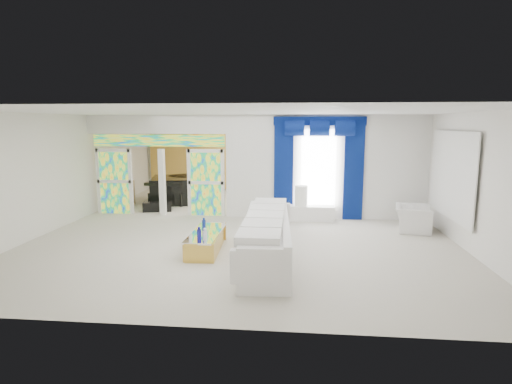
# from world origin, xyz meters

# --- Properties ---
(floor) EXTENTS (12.00, 12.00, 0.00)m
(floor) POSITION_xyz_m (0.00, 0.00, 0.00)
(floor) COLOR #B7AF9E
(floor) RESTS_ON ground
(dividing_wall) EXTENTS (5.70, 0.18, 3.00)m
(dividing_wall) POSITION_xyz_m (2.15, 1.00, 1.50)
(dividing_wall) COLOR white
(dividing_wall) RESTS_ON ground
(dividing_header) EXTENTS (4.30, 0.18, 0.55)m
(dividing_header) POSITION_xyz_m (-2.85, 1.00, 2.73)
(dividing_header) COLOR white
(dividing_header) RESTS_ON dividing_wall
(stained_panel_left) EXTENTS (0.95, 0.04, 2.00)m
(stained_panel_left) POSITION_xyz_m (-4.28, 1.00, 1.00)
(stained_panel_left) COLOR #994C3F
(stained_panel_left) RESTS_ON ground
(stained_panel_right) EXTENTS (0.95, 0.04, 2.00)m
(stained_panel_right) POSITION_xyz_m (-1.42, 1.00, 1.00)
(stained_panel_right) COLOR #994C3F
(stained_panel_right) RESTS_ON ground
(stained_transom) EXTENTS (4.00, 0.05, 0.35)m
(stained_transom) POSITION_xyz_m (-2.85, 1.00, 2.25)
(stained_transom) COLOR #994C3F
(stained_transom) RESTS_ON dividing_header
(window_pane) EXTENTS (1.00, 0.02, 2.30)m
(window_pane) POSITION_xyz_m (1.90, 0.90, 1.45)
(window_pane) COLOR white
(window_pane) RESTS_ON dividing_wall
(blue_drape_left) EXTENTS (0.55, 0.10, 2.80)m
(blue_drape_left) POSITION_xyz_m (0.90, 0.87, 1.40)
(blue_drape_left) COLOR #030744
(blue_drape_left) RESTS_ON ground
(blue_drape_right) EXTENTS (0.55, 0.10, 2.80)m
(blue_drape_right) POSITION_xyz_m (2.90, 0.87, 1.40)
(blue_drape_right) COLOR #030744
(blue_drape_right) RESTS_ON ground
(blue_pelmet) EXTENTS (2.60, 0.12, 0.25)m
(blue_pelmet) POSITION_xyz_m (1.90, 0.87, 2.82)
(blue_pelmet) COLOR #030744
(blue_pelmet) RESTS_ON dividing_wall
(wall_mirror) EXTENTS (0.04, 2.70, 1.90)m
(wall_mirror) POSITION_xyz_m (4.94, -1.00, 1.55)
(wall_mirror) COLOR white
(wall_mirror) RESTS_ON ground
(gold_curtains) EXTENTS (9.70, 0.12, 2.90)m
(gold_curtains) POSITION_xyz_m (0.00, 5.90, 1.50)
(gold_curtains) COLOR #B97B2C
(gold_curtains) RESTS_ON ground
(white_sofa) EXTENTS (1.11, 4.20, 0.79)m
(white_sofa) POSITION_xyz_m (0.68, -2.81, 0.40)
(white_sofa) COLOR white
(white_sofa) RESTS_ON ground
(coffee_table) EXTENTS (0.69, 1.81, 0.40)m
(coffee_table) POSITION_xyz_m (-0.67, -2.51, 0.20)
(coffee_table) COLOR gold
(coffee_table) RESTS_ON ground
(console_table) EXTENTS (1.29, 0.42, 0.43)m
(console_table) POSITION_xyz_m (1.72, 0.59, 0.21)
(console_table) COLOR white
(console_table) RESTS_ON ground
(table_lamp) EXTENTS (0.36, 0.36, 0.58)m
(table_lamp) POSITION_xyz_m (1.42, 0.59, 0.72)
(table_lamp) COLOR white
(table_lamp) RESTS_ON console_table
(armchair) EXTENTS (1.08, 1.17, 0.65)m
(armchair) POSITION_xyz_m (4.29, -0.33, 0.33)
(armchair) COLOR white
(armchair) RESTS_ON ground
(grand_piano) EXTENTS (1.68, 1.99, 0.88)m
(grand_piano) POSITION_xyz_m (-3.10, 3.03, 0.44)
(grand_piano) COLOR black
(grand_piano) RESTS_ON ground
(piano_bench) EXTENTS (0.94, 0.53, 0.30)m
(piano_bench) POSITION_xyz_m (-3.10, 1.43, 0.15)
(piano_bench) COLOR black
(piano_bench) RESTS_ON ground
(tv_console) EXTENTS (0.63, 0.58, 0.83)m
(tv_console) POSITION_xyz_m (-4.51, 2.23, 0.42)
(tv_console) COLOR tan
(tv_console) RESTS_ON ground
(chandelier) EXTENTS (0.60, 0.60, 0.60)m
(chandelier) POSITION_xyz_m (-2.30, 3.40, 2.65)
(chandelier) COLOR gold
(chandelier) RESTS_ON ceiling
(decanters) EXTENTS (0.18, 0.54, 0.29)m
(decanters) POSITION_xyz_m (-0.68, -2.78, 0.50)
(decanters) COLOR white
(decanters) RESTS_ON coffee_table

